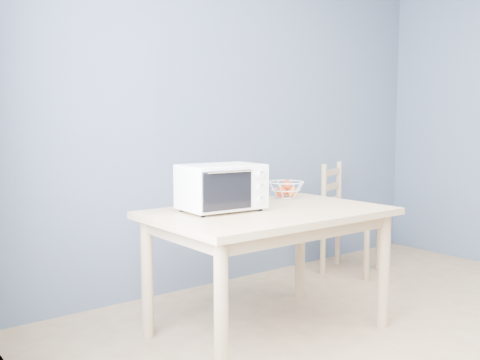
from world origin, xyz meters
TOP-DOWN VIEW (x-y plane):
  - dining_table at (-0.62, 1.22)m, footprint 1.40×0.90m
  - toaster_oven at (-0.90, 1.36)m, footprint 0.48×0.36m
  - fruit_basket at (-0.21, 1.53)m, footprint 0.31×0.31m
  - dining_chair at (0.79, 1.84)m, footprint 0.57×0.57m

SIDE VIEW (x-z plane):
  - dining_chair at x=0.79m, z-range -0.01..0.92m
  - dining_table at x=-0.62m, z-range 0.27..1.02m
  - fruit_basket at x=-0.21m, z-range 0.75..0.88m
  - toaster_oven at x=-0.90m, z-range 0.76..1.03m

